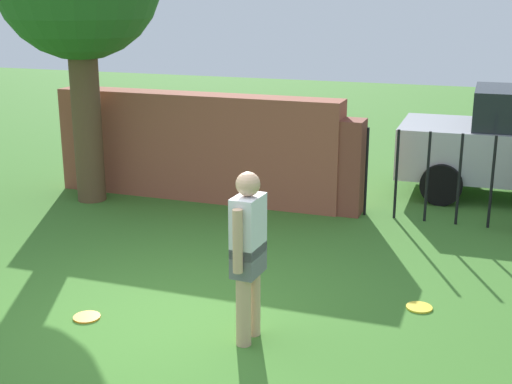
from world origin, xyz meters
name	(u,v)px	position (x,y,z in m)	size (l,w,h in m)	color
ground_plane	(165,323)	(0.00, 0.00, 0.00)	(40.00, 40.00, 0.00)	#3D7528
brick_wall	(196,147)	(-1.50, 4.11, 0.83)	(4.63, 0.50, 1.66)	brown
person	(248,249)	(0.89, -0.04, 0.90)	(0.24, 0.54, 1.62)	tan
fence_gate	(443,175)	(2.26, 4.11, 0.70)	(3.14, 0.44, 1.40)	brown
frisbee_yellow	(419,307)	(2.33, 1.17, 0.01)	(0.27, 0.27, 0.02)	yellow
frisbee_orange	(87,317)	(-0.78, -0.17, 0.01)	(0.27, 0.27, 0.02)	orange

